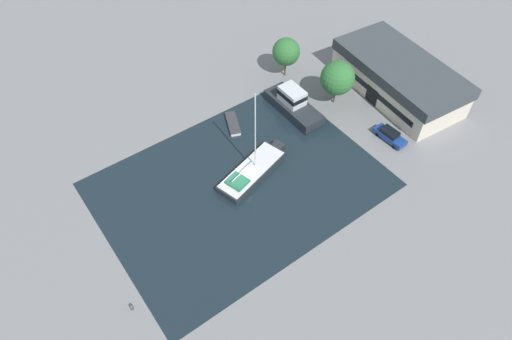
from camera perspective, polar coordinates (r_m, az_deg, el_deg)
ground_plane at (r=57.57m, az=-2.04°, el=-1.79°), size 440.00×440.00×0.00m
water_canal at (r=57.57m, az=-2.04°, el=-1.79°), size 25.20×33.98×0.01m
warehouse_building at (r=71.89m, az=17.42°, el=10.98°), size 20.95×11.87×5.29m
quay_tree_near_building at (r=66.76m, az=10.15°, el=11.25°), size 4.92×4.92×6.89m
quay_tree_by_water at (r=71.14m, az=3.79°, el=14.53°), size 4.22×4.22×6.46m
parked_car at (r=64.88m, az=16.39°, el=4.18°), size 4.78×1.90×1.59m
sailboat_moored at (r=58.20m, az=-0.46°, el=-0.07°), size 5.96×11.57×12.78m
motor_cruiser at (r=66.48m, az=4.65°, el=8.27°), size 9.93×3.73×3.68m
small_dinghy at (r=64.68m, az=-2.90°, el=5.79°), size 4.81×3.15×0.62m
mooring_bollard at (r=50.15m, az=-15.30°, el=-16.23°), size 0.39×0.39×0.76m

